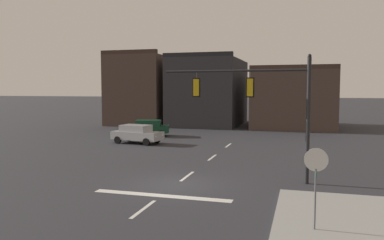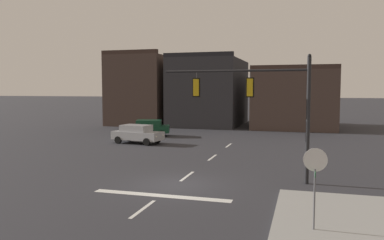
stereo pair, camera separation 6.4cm
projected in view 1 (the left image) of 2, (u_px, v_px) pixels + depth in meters
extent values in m
plane|color=#2B2B30|center=(176.00, 185.00, 19.14)|extent=(400.00, 400.00, 0.00)
cube|color=gray|center=(349.00, 226.00, 13.22)|extent=(5.00, 8.00, 0.15)
cube|color=silver|center=(161.00, 196.00, 17.23)|extent=(6.40, 0.50, 0.01)
cube|color=silver|center=(143.00, 209.00, 15.31)|extent=(0.16, 2.40, 0.01)
cube|color=silver|center=(187.00, 176.00, 21.06)|extent=(0.16, 2.40, 0.01)
cube|color=silver|center=(212.00, 157.00, 26.81)|extent=(0.16, 2.40, 0.01)
cube|color=silver|center=(228.00, 145.00, 32.56)|extent=(0.16, 2.40, 0.01)
cylinder|color=black|center=(308.00, 121.00, 19.16)|extent=(0.20, 0.20, 6.30)
cylinder|color=black|center=(234.00, 71.00, 20.09)|extent=(7.49, 0.32, 0.12)
sphere|color=black|center=(310.00, 56.00, 18.90)|extent=(0.18, 0.18, 0.18)
cylinder|color=#56565B|center=(250.00, 75.00, 19.85)|extent=(0.03, 0.03, 0.35)
cube|color=gold|center=(250.00, 87.00, 19.90)|extent=(0.31, 0.25, 0.90)
sphere|color=red|center=(251.00, 82.00, 20.00)|extent=(0.20, 0.20, 0.20)
sphere|color=#2D2314|center=(251.00, 87.00, 20.02)|extent=(0.20, 0.20, 0.20)
sphere|color=black|center=(251.00, 93.00, 20.04)|extent=(0.20, 0.20, 0.20)
cube|color=black|center=(250.00, 87.00, 19.88)|extent=(0.42, 0.04, 1.02)
cylinder|color=#56565B|center=(197.00, 76.00, 20.72)|extent=(0.03, 0.03, 0.35)
cube|color=gold|center=(197.00, 88.00, 20.77)|extent=(0.31, 0.25, 0.90)
sphere|color=red|center=(197.00, 82.00, 20.87)|extent=(0.20, 0.20, 0.20)
sphere|color=#2D2314|center=(197.00, 88.00, 20.89)|extent=(0.20, 0.20, 0.20)
sphere|color=black|center=(197.00, 93.00, 20.91)|extent=(0.20, 0.20, 0.20)
cube|color=black|center=(196.00, 88.00, 20.75)|extent=(0.42, 0.04, 1.02)
cylinder|color=#56565B|center=(315.00, 201.00, 12.63)|extent=(0.06, 0.06, 2.15)
cylinder|color=white|center=(316.00, 160.00, 12.52)|extent=(0.76, 0.03, 0.76)
cylinder|color=#B21414|center=(316.00, 160.00, 12.53)|extent=(0.68, 0.03, 0.68)
cube|color=#19592D|center=(316.00, 174.00, 12.55)|extent=(0.02, 0.64, 0.16)
cube|color=#143D28|center=(147.00, 129.00, 39.02)|extent=(4.73, 3.00, 0.70)
cube|color=#143D28|center=(148.00, 123.00, 38.97)|extent=(2.82, 2.25, 0.56)
cube|color=#2D3842|center=(141.00, 123.00, 38.96)|extent=(0.68, 1.53, 0.47)
cube|color=#2D3842|center=(160.00, 123.00, 38.99)|extent=(0.65, 1.52, 0.46)
cylinder|color=black|center=(131.00, 134.00, 38.18)|extent=(0.68, 0.40, 0.64)
cylinder|color=black|center=(134.00, 132.00, 39.88)|extent=(0.68, 0.40, 0.64)
cylinder|color=black|center=(161.00, 134.00, 38.23)|extent=(0.68, 0.40, 0.64)
cylinder|color=black|center=(162.00, 132.00, 39.92)|extent=(0.68, 0.40, 0.64)
sphere|color=silver|center=(124.00, 129.00, 38.41)|extent=(0.16, 0.16, 0.16)
sphere|color=silver|center=(126.00, 128.00, 39.56)|extent=(0.16, 0.16, 0.16)
cube|color=maroon|center=(169.00, 128.00, 39.05)|extent=(0.44, 1.32, 0.12)
cube|color=#9EA0A5|center=(137.00, 135.00, 33.68)|extent=(4.63, 2.47, 0.70)
cube|color=#9EA0A5|center=(136.00, 128.00, 33.70)|extent=(2.69, 1.97, 0.56)
cube|color=#2D3842|center=(143.00, 129.00, 33.37)|extent=(0.48, 1.54, 0.47)
cube|color=#2D3842|center=(125.00, 128.00, 34.19)|extent=(0.45, 1.54, 0.46)
cylinder|color=black|center=(157.00, 140.00, 33.87)|extent=(0.67, 0.32, 0.64)
cylinder|color=black|center=(146.00, 142.00, 32.33)|extent=(0.67, 0.32, 0.64)
cylinder|color=black|center=(129.00, 138.00, 35.09)|extent=(0.67, 0.32, 0.64)
cylinder|color=black|center=(118.00, 140.00, 33.56)|extent=(0.67, 0.32, 0.64)
sphere|color=silver|center=(162.00, 135.00, 33.28)|extent=(0.16, 0.16, 0.16)
sphere|color=silver|center=(156.00, 137.00, 32.24)|extent=(0.16, 0.16, 0.16)
cube|color=maroon|center=(117.00, 133.00, 34.60)|extent=(0.26, 1.36, 0.12)
cube|color=#473833|center=(149.00, 90.00, 54.23)|extent=(7.39, 13.25, 9.02)
cube|color=#3A2B26|center=(129.00, 52.00, 47.79)|extent=(7.39, 0.60, 0.50)
cube|color=#2D2D33|center=(209.00, 93.00, 51.43)|extent=(8.44, 12.41, 8.50)
cube|color=black|center=(197.00, 55.00, 45.41)|extent=(8.44, 0.60, 0.50)
cube|color=#473833|center=(294.00, 99.00, 47.57)|extent=(9.62, 10.52, 6.87)
cube|color=#3A2B26|center=(294.00, 67.00, 42.53)|extent=(9.62, 0.60, 0.50)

